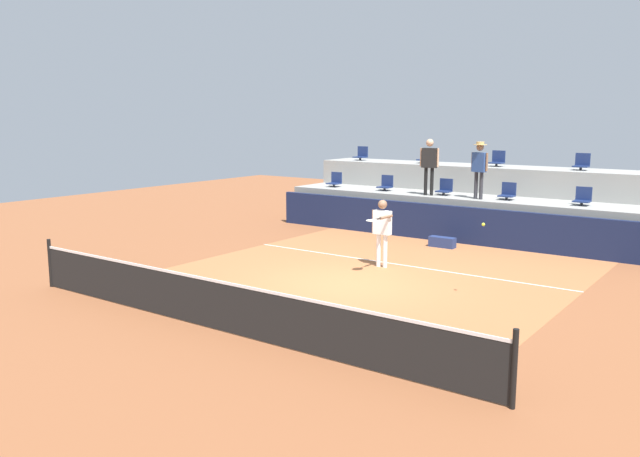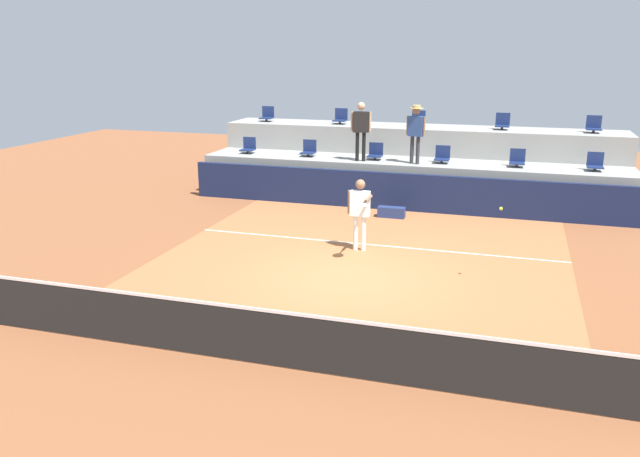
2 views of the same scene
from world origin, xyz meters
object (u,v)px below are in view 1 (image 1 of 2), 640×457
Objects in this scene: stadium_chair_lower_right at (583,198)px; tennis_ball at (483,224)px; equipment_bag at (442,242)px; stadium_chair_upper_left at (425,157)px; spectator_with_hat at (479,164)px; tennis_player at (382,226)px; stadium_chair_upper_far_left at (361,155)px; stadium_chair_lower_far_left at (335,181)px; stadium_chair_upper_center at (498,160)px; stadium_chair_lower_mid_left at (445,188)px; stadium_chair_upper_right at (582,163)px; stadium_chair_lower_mid_right at (508,193)px; spectator_in_white at (429,161)px; stadium_chair_lower_left at (386,184)px.

stadium_chair_lower_right reaches higher than tennis_ball.
stadium_chair_upper_left is at bearing 123.29° from equipment_bag.
spectator_with_hat is 2.28× the size of equipment_bag.
stadium_chair_upper_left reaches higher than tennis_player.
stadium_chair_upper_far_left is at bearing 125.59° from tennis_player.
equipment_bag is (0.14, 3.21, -0.89)m from tennis_player.
stadium_chair_lower_right is at bearing -17.12° from stadium_chair_upper_left.
stadium_chair_lower_far_left is 1.00× the size of stadium_chair_upper_center.
stadium_chair_lower_mid_left is 4.19m from stadium_chair_upper_right.
stadium_chair_upper_far_left is (-0.03, 1.80, 0.85)m from stadium_chair_lower_far_left.
stadium_chair_lower_far_left is at bearing -161.18° from stadium_chair_upper_center.
spectator_in_white reaches higher than stadium_chair_lower_mid_right.
spectator_with_hat is (0.47, 4.95, 1.27)m from tennis_player.
stadium_chair_upper_far_left is (-8.52, 1.80, 0.85)m from stadium_chair_lower_right.
stadium_chair_lower_far_left is 0.68× the size of equipment_bag.
spectator_with_hat is at bearing 113.03° from tennis_ball.
stadium_chair_lower_right is 0.31× the size of tennis_player.
spectator_in_white is 2.35× the size of equipment_bag.
stadium_chair_upper_right is (7.95, 1.80, 0.85)m from stadium_chair_lower_far_left.
tennis_player is at bearing -103.14° from stadium_chair_lower_mid_right.
stadium_chair_lower_left is at bearing 167.87° from spectator_in_white.
stadium_chair_lower_right is at bearing 0.00° from stadium_chair_lower_far_left.
stadium_chair_upper_far_left is at bearing 180.00° from stadium_chair_upper_left.
spectator_with_hat reaches higher than stadium_chair_lower_far_left.
equipment_bag is (-0.32, -1.74, -2.16)m from spectator_with_hat.
stadium_chair_upper_center is 2.60m from spectator_in_white.
stadium_chair_upper_center reaches higher than equipment_bag.
stadium_chair_lower_mid_right and stadium_chair_lower_right have the same top height.
stadium_chair_lower_left is 0.30× the size of spectator_with_hat.
stadium_chair_lower_left is at bearing 0.00° from stadium_chair_lower_far_left.
stadium_chair_lower_mid_right is (4.23, 0.00, 0.00)m from stadium_chair_lower_left.
stadium_chair_upper_center is (-3.20, 1.80, 0.85)m from stadium_chair_lower_right.
stadium_chair_upper_right is (7.99, 0.00, 0.00)m from stadium_chair_upper_far_left.
stadium_chair_upper_left reaches higher than tennis_ball.
stadium_chair_upper_left is 2.51m from spectator_in_white.
equipment_bag is at bearing -124.87° from stadium_chair_upper_right.
stadium_chair_lower_mid_left is at bearing 180.00° from stadium_chair_lower_right.
stadium_chair_lower_mid_left is 2.06m from stadium_chair_lower_mid_right.
tennis_player is at bearing -54.41° from stadium_chair_upper_far_left.
stadium_chair_lower_left is at bearing 173.65° from spectator_with_hat.
equipment_bag is (-2.73, -3.92, -2.16)m from stadium_chair_upper_right.
spectator_with_hat reaches higher than stadium_chair_lower_right.
stadium_chair_upper_center is at bearing 29.43° from stadium_chair_lower_left.
spectator_with_hat reaches higher than stadium_chair_lower_left.
stadium_chair_upper_left is (2.67, 0.00, 0.00)m from stadium_chair_upper_far_left.
equipment_bag is at bearing 123.35° from tennis_ball.
stadium_chair_lower_left reaches higher than tennis_player.
stadium_chair_upper_right reaches higher than stadium_chair_lower_right.
stadium_chair_upper_left is 5.17m from equipment_bag.
spectator_with_hat reaches higher than stadium_chair_upper_right.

